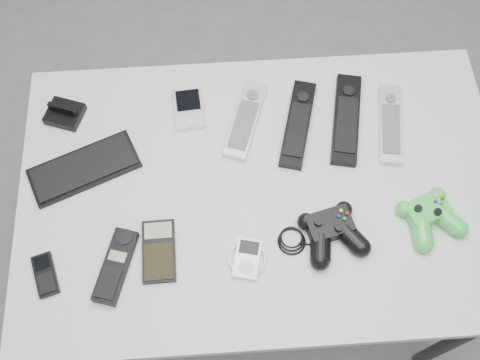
{
  "coord_description": "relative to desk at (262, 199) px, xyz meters",
  "views": [
    {
      "loc": [
        -0.15,
        -0.5,
        2.01
      ],
      "look_at": [
        -0.11,
        0.08,
        0.81
      ],
      "focal_mm": 42.0,
      "sensor_mm": 36.0,
      "label": 1
    }
  ],
  "objects": [
    {
      "name": "pda",
      "position": [
        -0.17,
        0.23,
        0.08
      ],
      "size": [
        0.08,
        0.12,
        0.02
      ],
      "primitive_type": "cube",
      "rotation": [
        0.0,
        0.0,
        0.08
      ],
      "color": "silver",
      "rests_on": "desk"
    },
    {
      "name": "calculator",
      "position": [
        -0.25,
        -0.15,
        0.08
      ],
      "size": [
        0.08,
        0.15,
        0.01
      ],
      "primitive_type": "cube",
      "rotation": [
        0.0,
        0.0,
        0.02
      ],
      "color": "black",
      "rests_on": "desk"
    },
    {
      "name": "pda_keyboard",
      "position": [
        -0.43,
        0.08,
        0.08
      ],
      "size": [
        0.28,
        0.2,
        0.02
      ],
      "primitive_type": "cube",
      "rotation": [
        0.0,
        0.0,
        0.39
      ],
      "color": "black",
      "rests_on": "desk"
    },
    {
      "name": "controller_black",
      "position": [
        0.14,
        -0.13,
        0.09
      ],
      "size": [
        0.28,
        0.21,
        0.05
      ],
      "primitive_type": null,
      "rotation": [
        0.0,
        0.0,
        0.25
      ],
      "color": "black",
      "rests_on": "desk"
    },
    {
      "name": "remote_silver_b",
      "position": [
        0.33,
        0.15,
        0.08
      ],
      "size": [
        0.09,
        0.24,
        0.02
      ],
      "primitive_type": "cube",
      "rotation": [
        0.0,
        0.0,
        -0.17
      ],
      "color": "silver",
      "rests_on": "desk"
    },
    {
      "name": "remote_silver_a",
      "position": [
        -0.03,
        0.19,
        0.08
      ],
      "size": [
        0.13,
        0.23,
        0.03
      ],
      "primitive_type": "cube",
      "rotation": [
        0.0,
        0.0,
        -0.33
      ],
      "color": "silver",
      "rests_on": "desk"
    },
    {
      "name": "desk",
      "position": [
        0.0,
        0.0,
        0.0
      ],
      "size": [
        1.18,
        0.76,
        0.79
      ],
      "color": "#9C9C9E",
      "rests_on": "floor"
    },
    {
      "name": "dock_bracket",
      "position": [
        -0.49,
        0.23,
        0.09
      ],
      "size": [
        0.11,
        0.1,
        0.05
      ],
      "primitive_type": "cube",
      "rotation": [
        0.0,
        0.0,
        -0.35
      ],
      "color": "black",
      "rests_on": "desk"
    },
    {
      "name": "remote_black_a",
      "position": [
        0.1,
        0.17,
        0.08
      ],
      "size": [
        0.12,
        0.26,
        0.03
      ],
      "primitive_type": "cube",
      "rotation": [
        0.0,
        0.0,
        -0.27
      ],
      "color": "black",
      "rests_on": "desk"
    },
    {
      "name": "mp3_player",
      "position": [
        -0.05,
        -0.18,
        0.08
      ],
      "size": [
        0.11,
        0.11,
        0.02
      ],
      "primitive_type": "cube",
      "rotation": [
        0.0,
        0.0,
        -0.23
      ],
      "color": "white",
      "rests_on": "desk"
    },
    {
      "name": "remote_black_b",
      "position": [
        0.23,
        0.17,
        0.08
      ],
      "size": [
        0.11,
        0.27,
        0.03
      ],
      "primitive_type": "cube",
      "rotation": [
        0.0,
        0.0,
        -0.21
      ],
      "color": "black",
      "rests_on": "desk"
    },
    {
      "name": "mobile_phone",
      "position": [
        -0.5,
        -0.19,
        0.08
      ],
      "size": [
        0.07,
        0.11,
        0.02
      ],
      "primitive_type": "cube",
      "rotation": [
        0.0,
        0.0,
        0.29
      ],
      "color": "black",
      "rests_on": "desk"
    },
    {
      "name": "controller_green",
      "position": [
        0.38,
        -0.11,
        0.09
      ],
      "size": [
        0.18,
        0.18,
        0.05
      ],
      "primitive_type": null,
      "rotation": [
        0.0,
        0.0,
        0.34
      ],
      "color": "green",
      "rests_on": "desk"
    },
    {
      "name": "cordless_handset",
      "position": [
        -0.35,
        -0.18,
        0.08
      ],
      "size": [
        0.1,
        0.18,
        0.03
      ],
      "primitive_type": "cube",
      "rotation": [
        0.0,
        0.0,
        -0.3
      ],
      "color": "black",
      "rests_on": "desk"
    },
    {
      "name": "floor",
      "position": [
        0.05,
        -0.07,
        -0.72
      ],
      "size": [
        3.5,
        3.5,
        0.0
      ],
      "primitive_type": "plane",
      "color": "slate",
      "rests_on": "ground"
    }
  ]
}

